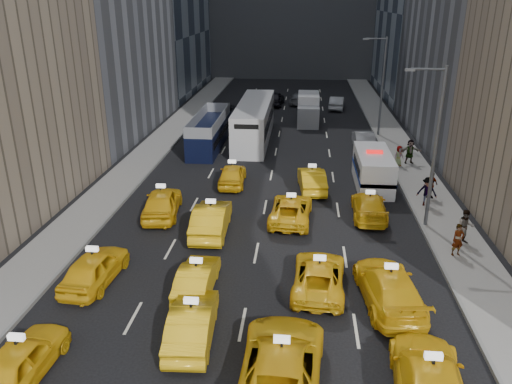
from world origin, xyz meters
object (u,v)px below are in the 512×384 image
box_truck (308,109)px  double_decker (209,131)px  nypd_van (373,170)px  pedestrian_0 (458,240)px  city_bus (254,121)px

box_truck → double_decker: bearing=-133.2°
nypd_van → pedestrian_0: (2.93, -10.06, -0.16)m
pedestrian_0 → city_bus: bearing=104.4°
nypd_van → city_bus: city_bus is taller
box_truck → pedestrian_0: box_truck is taller
nypd_van → pedestrian_0: bearing=-78.0°
nypd_van → double_decker: bearing=142.4°
box_truck → nypd_van: bearing=-78.9°
box_truck → pedestrian_0: bearing=-77.8°
double_decker → city_bus: (3.66, 2.73, 0.29)m
nypd_van → box_truck: size_ratio=0.95×
nypd_van → box_truck: 18.89m
nypd_van → box_truck: box_truck is taller
double_decker → box_truck: size_ratio=1.55×
nypd_van → city_bus: (-9.27, 11.25, 0.55)m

